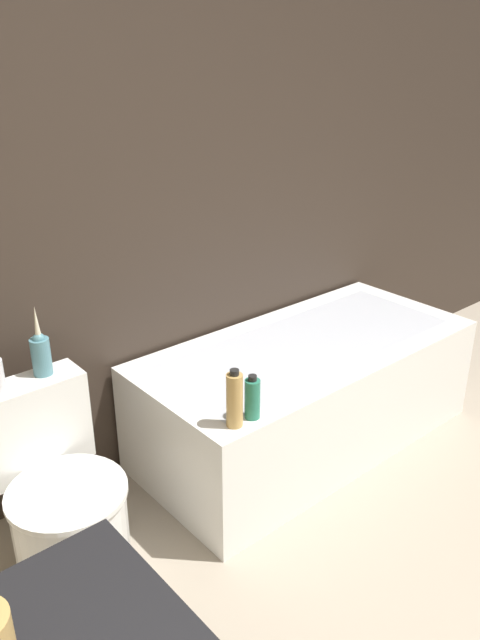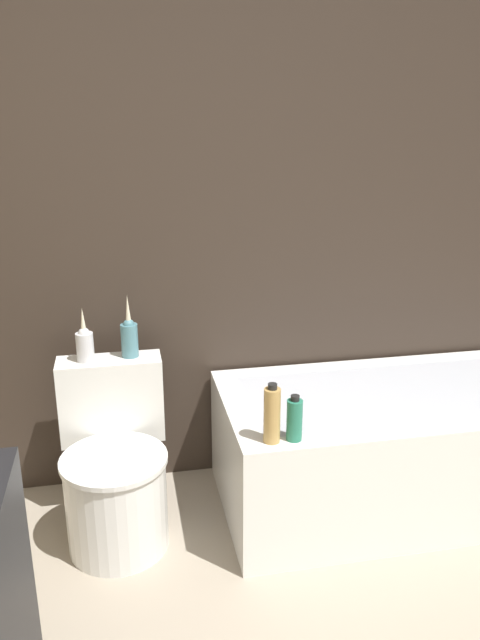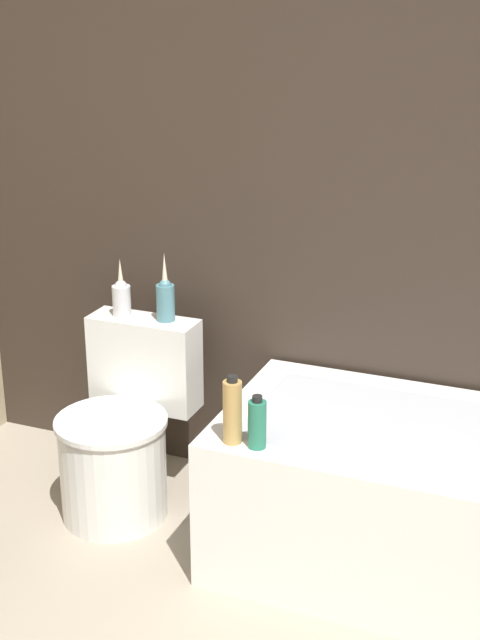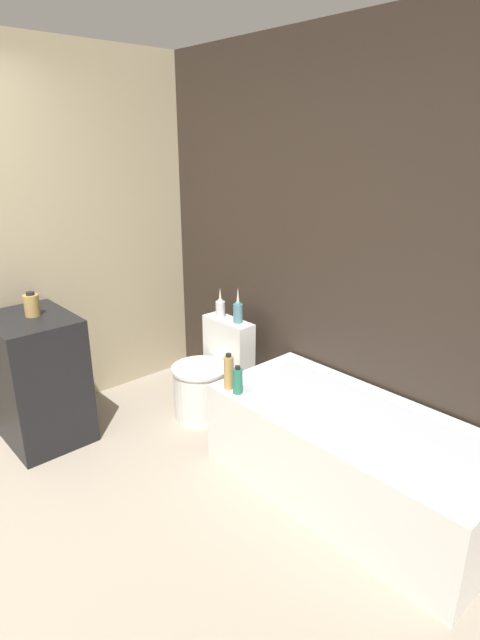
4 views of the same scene
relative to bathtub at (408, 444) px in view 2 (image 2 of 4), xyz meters
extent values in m
cube|color=#332821|center=(-0.72, 0.43, 1.03)|extent=(6.40, 0.06, 2.60)
cube|color=white|center=(0.00, 0.00, 0.00)|extent=(1.65, 0.76, 0.53)
cube|color=#B7BCC6|center=(0.00, 0.00, 0.25)|extent=(1.45, 0.56, 0.01)
cylinder|color=white|center=(-1.28, -0.09, -0.08)|extent=(0.40, 0.40, 0.38)
cylinder|color=white|center=(-1.28, -0.09, 0.12)|extent=(0.42, 0.42, 0.02)
cube|color=white|center=(-1.28, 0.19, 0.25)|extent=(0.43, 0.16, 0.36)
cylinder|color=silver|center=(-1.37, 0.19, 0.49)|extent=(0.07, 0.07, 0.12)
sphere|color=silver|center=(-1.37, 0.19, 0.55)|extent=(0.05, 0.05, 0.05)
cone|color=beige|center=(-1.37, 0.19, 0.61)|extent=(0.02, 0.02, 0.11)
cylinder|color=teal|center=(-1.19, 0.20, 0.50)|extent=(0.07, 0.07, 0.14)
sphere|color=teal|center=(-1.19, 0.20, 0.57)|extent=(0.05, 0.05, 0.05)
cone|color=beige|center=(-1.19, 0.20, 0.64)|extent=(0.02, 0.02, 0.13)
cylinder|color=tan|center=(-0.70, -0.31, 0.36)|extent=(0.06, 0.06, 0.21)
cylinder|color=black|center=(-0.70, -0.31, 0.48)|extent=(0.03, 0.03, 0.02)
cylinder|color=#267259|center=(-0.62, -0.31, 0.34)|extent=(0.06, 0.06, 0.16)
cylinder|color=black|center=(-0.62, -0.31, 0.43)|extent=(0.03, 0.03, 0.02)
camera|label=1|loc=(-1.94, -1.78, 1.52)|focal=35.00mm
camera|label=2|loc=(-1.21, -2.26, 1.40)|focal=35.00mm
camera|label=3|loc=(0.26, -2.63, 1.60)|focal=50.00mm
camera|label=4|loc=(1.36, -2.08, 1.68)|focal=28.00mm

